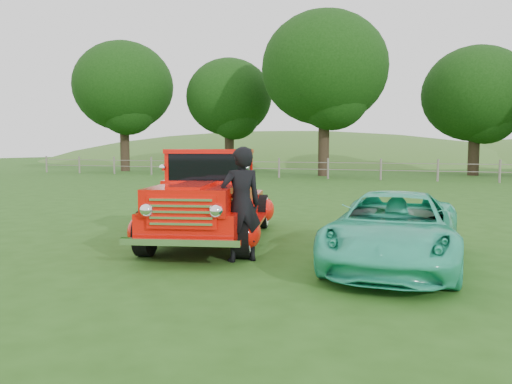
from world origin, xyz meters
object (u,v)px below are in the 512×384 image
(red_pickup, at_px, (212,200))
(man, at_px, (241,204))
(teal_sedan, at_px, (394,229))
(tree_mid_west, at_px, (229,98))
(tree_near_east, at_px, (476,94))
(tree_far_west, at_px, (123,87))
(tree_near_west, at_px, (325,69))

(red_pickup, height_order, man, man)
(teal_sedan, xyz_separation_m, man, (-2.30, -0.62, 0.35))
(tree_mid_west, relative_size, tree_near_east, 1.02)
(tree_mid_west, distance_m, teal_sedan, 30.90)
(teal_sedan, bearing_deg, red_pickup, 165.68)
(tree_near_east, bearing_deg, tree_far_west, -173.16)
(tree_mid_west, relative_size, red_pickup, 1.61)
(tree_mid_west, distance_m, tree_near_west, 8.63)
(tree_mid_west, bearing_deg, man, -65.25)
(tree_near_east, bearing_deg, red_pickup, -101.96)
(tree_far_west, xyz_separation_m, tree_near_east, (25.00, 3.00, -1.24))
(teal_sedan, bearing_deg, tree_mid_west, 117.97)
(tree_near_east, height_order, teal_sedan, tree_near_east)
(tree_mid_west, height_order, red_pickup, tree_mid_west)
(tree_mid_west, bearing_deg, tree_far_west, -165.96)
(tree_far_west, relative_size, tree_near_east, 1.19)
(teal_sedan, distance_m, man, 2.41)
(tree_mid_west, bearing_deg, tree_near_west, -20.56)
(tree_far_west, bearing_deg, tree_near_west, -3.58)
(tree_far_west, xyz_separation_m, tree_mid_west, (8.00, 2.00, -0.94))
(tree_mid_west, height_order, tree_near_east, tree_mid_west)
(red_pickup, bearing_deg, tree_near_east, 62.80)
(tree_near_west, bearing_deg, tree_near_east, 23.96)
(tree_near_east, bearing_deg, teal_sedan, -94.42)
(tree_mid_west, xyz_separation_m, man, (12.56, -27.24, -4.64))
(red_pickup, xyz_separation_m, teal_sedan, (3.54, -0.82, -0.24))
(tree_near_west, bearing_deg, man, -79.35)
(red_pickup, bearing_deg, teal_sedan, -28.36)
(tree_mid_west, distance_m, red_pickup, 28.57)
(tree_far_west, height_order, tree_near_east, tree_far_west)
(tree_far_west, height_order, tree_mid_west, tree_far_west)
(tree_far_west, relative_size, teal_sedan, 2.46)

